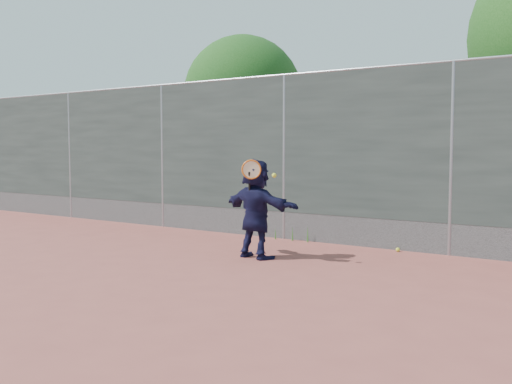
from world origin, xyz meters
The scene contains 7 objects.
ground centered at (0.00, 0.00, 0.00)m, with size 80.00×80.00×0.00m, color #9E4C42.
player centered at (0.60, 1.66, 0.76)m, with size 1.40×0.45×1.51m, color #121233.
ball_ground centered at (2.23, 3.35, 0.03)m, with size 0.07×0.07×0.07m, color #CDD42F.
fence centered at (0.00, 3.50, 1.58)m, with size 20.00×0.06×3.03m.
swing_action centered at (0.69, 1.45, 1.33)m, with size 0.61×0.19×0.51m.
tree_left centered at (-2.85, 6.55, 2.94)m, with size 3.15×3.00×4.53m.
weed_clump centered at (0.29, 3.38, 0.13)m, with size 0.68×0.07×0.30m.
Camera 1 is at (5.33, -5.51, 1.66)m, focal length 40.00 mm.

